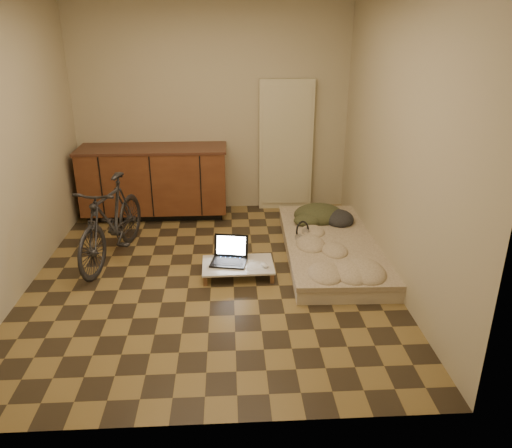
{
  "coord_description": "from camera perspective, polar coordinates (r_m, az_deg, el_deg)",
  "views": [
    {
      "loc": [
        0.19,
        -4.46,
        2.37
      ],
      "look_at": [
        0.45,
        -0.01,
        0.55
      ],
      "focal_mm": 35.0,
      "sensor_mm": 36.0,
      "label": 1
    }
  ],
  "objects": [
    {
      "name": "cabinets",
      "position": [
        6.51,
        -11.49,
        4.79
      ],
      "size": [
        1.84,
        0.62,
        0.91
      ],
      "color": "black",
      "rests_on": "ground"
    },
    {
      "name": "bicycle",
      "position": [
        5.37,
        -16.25,
        0.8
      ],
      "size": [
        0.78,
        1.57,
        0.97
      ],
      "primitive_type": "imported",
      "rotation": [
        0.0,
        0.0,
        -0.23
      ],
      "color": "black",
      "rests_on": "ground"
    },
    {
      "name": "mouse",
      "position": [
        4.93,
        0.98,
        -4.7
      ],
      "size": [
        0.1,
        0.12,
        0.04
      ],
      "primitive_type": "ellipsoid",
      "rotation": [
        0.0,
        0.0,
        0.44
      ],
      "color": "white",
      "rests_on": "lap_desk"
    },
    {
      "name": "futon",
      "position": [
        5.48,
        8.69,
        -2.6
      ],
      "size": [
        1.06,
        2.13,
        0.18
      ],
      "rotation": [
        0.0,
        0.0,
        -0.03
      ],
      "color": "beige",
      "rests_on": "ground"
    },
    {
      "name": "headphones",
      "position": [
        5.43,
        5.35,
        -0.7
      ],
      "size": [
        0.33,
        0.33,
        0.16
      ],
      "primitive_type": null,
      "rotation": [
        0.0,
        0.0,
        0.79
      ],
      "color": "black",
      "rests_on": "futon"
    },
    {
      "name": "laptop",
      "position": [
        5.04,
        -3.04,
        -3.72
      ],
      "size": [
        0.4,
        0.37,
        0.24
      ],
      "rotation": [
        0.0,
        0.0,
        -0.19
      ],
      "color": "black",
      "rests_on": "lap_desk"
    },
    {
      "name": "room_shell",
      "position": [
        4.59,
        -5.66,
        8.65
      ],
      "size": [
        3.5,
        4.0,
        2.6
      ],
      "color": "olive",
      "rests_on": "ground"
    },
    {
      "name": "appliance_panel",
      "position": [
        6.62,
        3.42,
        8.91
      ],
      "size": [
        0.7,
        0.1,
        1.7
      ],
      "primitive_type": "cube",
      "color": "beige",
      "rests_on": "ground"
    },
    {
      "name": "clothing_pile",
      "position": [
        5.93,
        7.78,
        1.64
      ],
      "size": [
        0.64,
        0.54,
        0.25
      ],
      "primitive_type": null,
      "rotation": [
        0.0,
        0.0,
        -0.03
      ],
      "color": "#31361F",
      "rests_on": "futon"
    },
    {
      "name": "lap_desk",
      "position": [
        5.0,
        -2.08,
        -4.74
      ],
      "size": [
        0.72,
        0.47,
        0.12
      ],
      "rotation": [
        0.0,
        0.0,
        0.02
      ],
      "color": "brown",
      "rests_on": "ground"
    }
  ]
}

